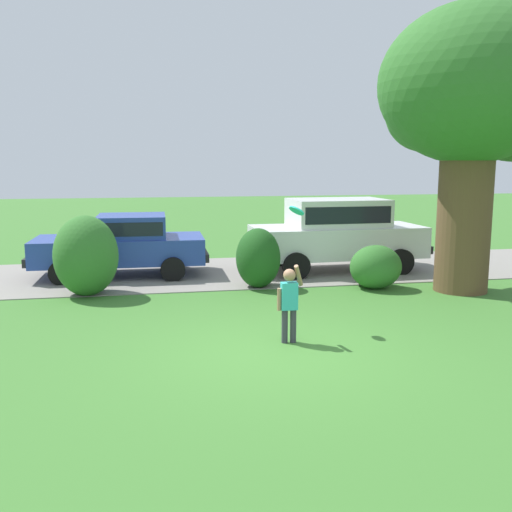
{
  "coord_description": "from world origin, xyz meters",
  "views": [
    {
      "loc": [
        -1.9,
        -8.27,
        2.88
      ],
      "look_at": [
        0.16,
        2.4,
        1.1
      ],
      "focal_mm": 40.32,
      "sensor_mm": 36.0,
      "label": 1
    }
  ],
  "objects_px": {
    "oak_tree_large": "(474,99)",
    "frisbee": "(297,211)",
    "parked_sedan": "(124,243)",
    "child_thrower": "(289,299)",
    "parked_suv": "(337,231)"
  },
  "relations": [
    {
      "from": "oak_tree_large",
      "to": "frisbee",
      "type": "relative_size",
      "value": 21.68
    },
    {
      "from": "frisbee",
      "to": "parked_suv",
      "type": "bearing_deg",
      "value": 63.74
    },
    {
      "from": "oak_tree_large",
      "to": "parked_sedan",
      "type": "bearing_deg",
      "value": 157.68
    },
    {
      "from": "child_thrower",
      "to": "oak_tree_large",
      "type": "bearing_deg",
      "value": 31.87
    },
    {
      "from": "frisbee",
      "to": "child_thrower",
      "type": "bearing_deg",
      "value": -111.08
    },
    {
      "from": "child_thrower",
      "to": "frisbee",
      "type": "xyz_separation_m",
      "value": [
        0.34,
        0.88,
        1.34
      ]
    },
    {
      "from": "parked_sedan",
      "to": "frisbee",
      "type": "distance_m",
      "value": 6.26
    },
    {
      "from": "parked_sedan",
      "to": "parked_suv",
      "type": "relative_size",
      "value": 0.94
    },
    {
      "from": "oak_tree_large",
      "to": "parked_sedan",
      "type": "distance_m",
      "value": 8.94
    },
    {
      "from": "oak_tree_large",
      "to": "frisbee",
      "type": "bearing_deg",
      "value": -154.66
    },
    {
      "from": "parked_sedan",
      "to": "child_thrower",
      "type": "height_order",
      "value": "parked_sedan"
    },
    {
      "from": "parked_suv",
      "to": "child_thrower",
      "type": "bearing_deg",
      "value": -115.5
    },
    {
      "from": "parked_sedan",
      "to": "child_thrower",
      "type": "bearing_deg",
      "value": -65.65
    },
    {
      "from": "oak_tree_large",
      "to": "parked_suv",
      "type": "xyz_separation_m",
      "value": [
        -2.09,
        2.8,
        -3.16
      ]
    },
    {
      "from": "parked_sedan",
      "to": "child_thrower",
      "type": "distance_m",
      "value": 6.77
    }
  ]
}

